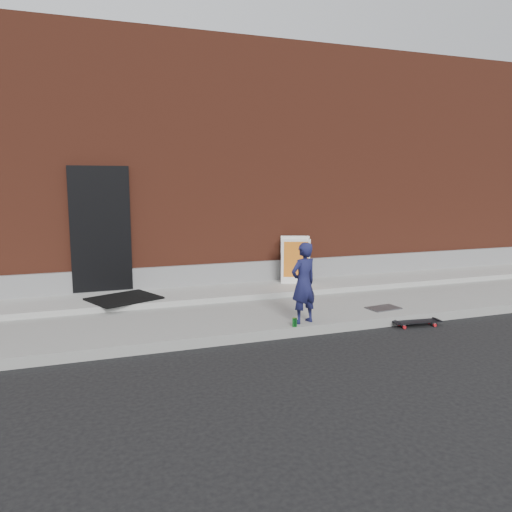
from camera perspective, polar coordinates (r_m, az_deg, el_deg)
name	(u,v)px	position (r m, az deg, el deg)	size (l,w,h in m)	color
ground	(300,337)	(7.40, 5.10, -9.20)	(80.00, 80.00, 0.00)	black
sidewalk	(264,308)	(8.71, 0.95, -5.94)	(20.00, 3.00, 0.15)	gray
apron	(248,290)	(9.50, -0.97, -3.94)	(20.00, 1.20, 0.10)	#969791
building	(193,172)	(13.72, -7.26, 9.46)	(20.00, 8.10, 5.00)	#60291A
child	(304,283)	(7.44, 5.45, -3.08)	(0.44, 0.29, 1.21)	#181A44
skateboard	(417,322)	(8.26, 17.91, -7.19)	(0.77, 0.28, 0.09)	#B11218
pizza_sign	(295,260)	(9.90, 4.49, -0.42)	(0.76, 0.82, 0.93)	white
soda_can	(295,322)	(7.35, 4.44, -7.56)	(0.07, 0.07, 0.13)	#1C8C30
doormat	(124,298)	(8.86, -14.86, -4.71)	(1.08, 0.87, 0.03)	black
utility_plate	(383,308)	(8.62, 14.35, -5.78)	(0.53, 0.34, 0.02)	#4C4C50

